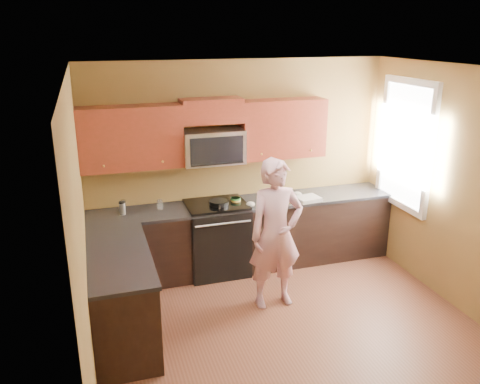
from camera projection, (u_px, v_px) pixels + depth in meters
name	position (u px, v px, depth m)	size (l,w,h in m)	color
floor	(295.00, 337.00, 5.14)	(4.00, 4.00, 0.00)	brown
ceiling	(306.00, 71.00, 4.29)	(4.00, 4.00, 0.00)	white
wall_back	(239.00, 164.00, 6.53)	(4.00, 4.00, 0.00)	brown
wall_front	(439.00, 332.00, 2.90)	(4.00, 4.00, 0.00)	brown
wall_left	(82.00, 241.00, 4.15)	(4.00, 4.00, 0.00)	brown
wall_right	(472.00, 196.00, 5.28)	(4.00, 4.00, 0.00)	brown
cabinet_back_run	(245.00, 236.00, 6.54)	(4.00, 0.60, 0.88)	black
cabinet_left_run	(121.00, 296.00, 5.07)	(0.60, 1.60, 0.88)	black
countertop_back	(246.00, 204.00, 6.39)	(4.00, 0.62, 0.04)	black
countertop_left	(119.00, 255.00, 4.92)	(0.62, 1.60, 0.04)	black
stove	(217.00, 238.00, 6.40)	(0.76, 0.65, 0.95)	black
microwave	(213.00, 163.00, 6.20)	(0.76, 0.40, 0.42)	silver
upper_cab_left	(133.00, 168.00, 5.96)	(1.22, 0.33, 0.75)	maroon
upper_cab_right	(281.00, 157.00, 6.50)	(1.12, 0.33, 0.75)	maroon
upper_cab_over_mw	(211.00, 111.00, 6.03)	(0.76, 0.33, 0.30)	maroon
window	(406.00, 145.00, 6.27)	(0.06, 1.06, 1.66)	white
woman	(276.00, 234.00, 5.52)	(0.63, 0.42, 1.73)	#D2698A
frying_pan	(219.00, 205.00, 6.20)	(0.25, 0.43, 0.06)	black
butter_tub	(236.00, 203.00, 6.34)	(0.13, 0.13, 0.09)	gold
toast_slice	(289.00, 202.00, 6.37)	(0.11, 0.11, 0.01)	#B27F47
napkin_a	(251.00, 204.00, 6.22)	(0.11, 0.12, 0.06)	silver
napkin_b	(297.00, 194.00, 6.58)	(0.12, 0.13, 0.07)	silver
dish_towel	(308.00, 199.00, 6.43)	(0.30, 0.24, 0.05)	silver
travel_mug	(123.00, 215.00, 5.95)	(0.08, 0.08, 0.16)	silver
glass_a	(123.00, 205.00, 6.11)	(0.07, 0.07, 0.12)	silver
glass_b	(160.00, 205.00, 6.11)	(0.07, 0.07, 0.12)	silver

